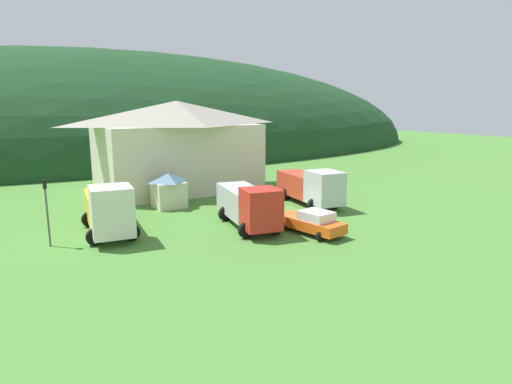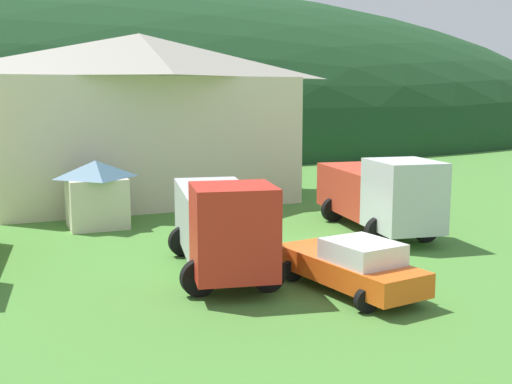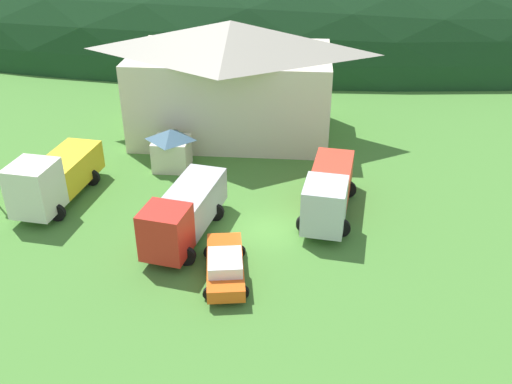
# 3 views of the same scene
# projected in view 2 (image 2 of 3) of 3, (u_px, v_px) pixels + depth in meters

# --- Properties ---
(ground_plane) EXTENTS (200.00, 200.00, 0.00)m
(ground_plane) POSITION_uv_depth(u_px,v_px,m) (320.00, 251.00, 24.27)
(ground_plane) COLOR #477F33
(forested_hill_backdrop) EXTENTS (139.02, 60.00, 36.28)m
(forested_hill_backdrop) POSITION_uv_depth(u_px,v_px,m) (94.00, 143.00, 74.92)
(forested_hill_backdrop) COLOR #193D1E
(forested_hill_backdrop) RESTS_ON ground
(depot_building) EXTENTS (16.42, 9.98, 9.07)m
(depot_building) POSITION_uv_depth(u_px,v_px,m) (141.00, 115.00, 35.34)
(depot_building) COLOR beige
(depot_building) RESTS_ON ground
(play_shed_cream) EXTENTS (2.69, 2.59, 2.98)m
(play_shed_cream) POSITION_uv_depth(u_px,v_px,m) (97.00, 193.00, 28.38)
(play_shed_cream) COLOR beige
(play_shed_cream) RESTS_ON ground
(crane_truck_red) EXTENTS (4.04, 8.15, 3.26)m
(crane_truck_red) POSITION_uv_depth(u_px,v_px,m) (221.00, 222.00, 21.21)
(crane_truck_red) COLOR red
(crane_truck_red) RESTS_ON ground
(tow_truck_silver) EXTENTS (3.83, 8.28, 3.30)m
(tow_truck_silver) POSITION_uv_depth(u_px,v_px,m) (380.00, 192.00, 27.28)
(tow_truck_silver) COLOR silver
(tow_truck_silver) RESTS_ON ground
(service_pickup_orange) EXTENTS (2.83, 5.40, 1.66)m
(service_pickup_orange) POSITION_uv_depth(u_px,v_px,m) (351.00, 265.00, 19.15)
(service_pickup_orange) COLOR orange
(service_pickup_orange) RESTS_ON ground
(traffic_cone_near_pickup) EXTENTS (0.36, 0.36, 0.63)m
(traffic_cone_near_pickup) POSITION_uv_depth(u_px,v_px,m) (220.00, 244.00, 25.39)
(traffic_cone_near_pickup) COLOR orange
(traffic_cone_near_pickup) RESTS_ON ground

